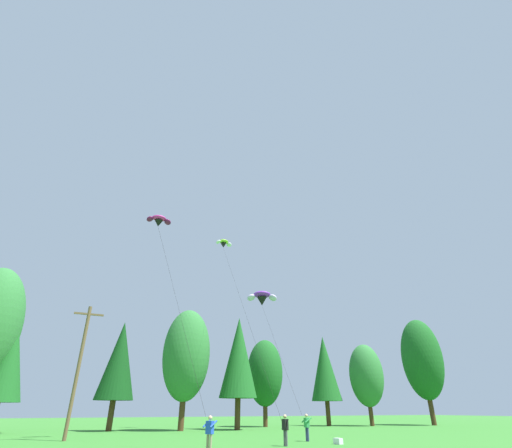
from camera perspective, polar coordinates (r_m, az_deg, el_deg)
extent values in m
cone|color=#19561E|center=(45.04, -33.55, -16.98)|extent=(3.75, 3.75, 7.24)
cylinder|color=#472D19|center=(45.11, -21.29, -25.58)|extent=(0.58, 0.58, 2.80)
cone|color=#0F3D14|center=(45.36, -20.13, -18.83)|extent=(3.97, 3.97, 7.98)
cylinder|color=#472D19|center=(43.79, -11.27, -26.56)|extent=(0.60, 0.60, 3.06)
ellipsoid|color=#2D7033|center=(44.13, -10.56, -18.92)|extent=(5.10, 5.10, 9.59)
cylinder|color=#472D19|center=(45.14, -2.84, -26.95)|extent=(0.60, 0.60, 3.07)
cone|color=#19561E|center=(45.46, -2.66, -19.50)|extent=(4.19, 4.19, 8.72)
cylinder|color=#472D19|center=(52.71, 1.44, -27.14)|extent=(0.56, 0.56, 2.61)
ellipsoid|color=#19561E|center=(52.89, 1.37, -21.68)|extent=(4.62, 4.62, 8.19)
cylinder|color=#472D19|center=(56.65, 10.95, -26.50)|extent=(0.59, 0.59, 2.97)
cone|color=#19561E|center=(56.89, 10.43, -20.75)|extent=(4.12, 4.12, 8.46)
cylinder|color=#472D19|center=(57.54, 17.16, -26.08)|extent=(0.56, 0.56, 2.57)
ellipsoid|color=#2D7033|center=(57.69, 16.47, -21.21)|extent=(4.57, 4.57, 8.05)
cylinder|color=#472D19|center=(62.73, 25.24, -24.37)|extent=(0.65, 0.65, 3.57)
ellipsoid|color=#19561E|center=(63.08, 24.00, -18.23)|extent=(5.64, 5.64, 11.18)
cylinder|color=brown|center=(32.73, -25.50, -19.33)|extent=(0.26, 0.26, 9.36)
cube|color=brown|center=(33.32, -24.12, -12.44)|extent=(2.20, 0.14, 0.14)
cylinder|color=gray|center=(21.93, -6.95, -30.32)|extent=(0.18, 0.18, 0.84)
cylinder|color=gray|center=(22.06, -7.41, -30.28)|extent=(0.18, 0.18, 0.84)
cube|color=blue|center=(21.96, -7.06, -28.43)|extent=(0.40, 0.45, 0.60)
sphere|color=tan|center=(21.95, -6.99, -27.28)|extent=(0.22, 0.22, 0.22)
cylinder|color=blue|center=(21.80, -6.49, -28.05)|extent=(0.50, 0.34, 0.35)
cylinder|color=blue|center=(22.11, -7.57, -27.97)|extent=(0.50, 0.34, 0.35)
cylinder|color=#4C4C51|center=(25.82, 4.67, -29.80)|extent=(0.14, 0.14, 0.84)
cylinder|color=#4C4C51|center=(25.98, 4.39, -29.79)|extent=(0.14, 0.14, 0.84)
cube|color=black|center=(25.87, 4.47, -28.20)|extent=(0.27, 0.40, 0.60)
sphere|color=tan|center=(25.86, 4.43, -27.23)|extent=(0.22, 0.22, 0.22)
cylinder|color=black|center=(25.67, 4.80, -28.15)|extent=(0.20, 0.10, 0.57)
cylinder|color=black|center=(26.07, 4.13, -28.14)|extent=(0.20, 0.10, 0.57)
cylinder|color=navy|center=(29.71, 7.94, -29.21)|extent=(0.14, 0.14, 0.84)
cylinder|color=navy|center=(29.88, 7.72, -29.20)|extent=(0.14, 0.14, 0.84)
cube|color=#2D8E47|center=(29.77, 7.73, -27.82)|extent=(0.26, 0.39, 0.60)
sphere|color=tan|center=(29.76, 7.68, -26.98)|extent=(0.22, 0.22, 0.22)
cylinder|color=#2D8E47|center=(29.56, 7.97, -27.51)|extent=(0.53, 0.11, 0.35)
cylinder|color=#2D8E47|center=(29.97, 7.46, -27.52)|extent=(0.53, 0.11, 0.35)
ellipsoid|color=#D12893|center=(35.46, -14.56, 0.84)|extent=(1.30, 0.89, 0.59)
ellipsoid|color=#66144C|center=(35.46, -13.34, 0.29)|extent=(0.75, 0.74, 0.71)
ellipsoid|color=#66144C|center=(35.28, -15.87, 0.75)|extent=(0.78, 0.75, 0.71)
cone|color=black|center=(35.32, -14.67, 0.08)|extent=(0.74, 0.74, 0.61)
cylinder|color=black|center=(27.66, -12.22, -10.54)|extent=(1.91, 10.92, 15.30)
ellipsoid|color=#93D633|center=(50.96, -4.93, -2.70)|extent=(1.48, 1.16, 0.64)
ellipsoid|color=white|center=(51.26, -4.13, -3.17)|extent=(0.90, 0.90, 0.76)
ellipsoid|color=white|center=(50.49, -5.76, -2.72)|extent=(0.77, 0.89, 0.76)
cone|color=black|center=(50.83, -5.00, -3.27)|extent=(0.88, 0.88, 0.65)
cylinder|color=black|center=(37.36, -2.20, -11.84)|extent=(3.46, 21.45, 20.37)
ellipsoid|color=purple|center=(46.90, 0.92, -10.72)|extent=(2.45, 2.02, 1.05)
ellipsoid|color=silver|center=(46.90, 2.57, -11.17)|extent=(1.33, 1.39, 1.23)
ellipsoid|color=silver|center=(46.75, -0.73, -11.15)|extent=(1.44, 1.41, 1.23)
cone|color=black|center=(46.80, 0.92, -11.72)|extent=(1.56, 1.56, 1.02)
cylinder|color=black|center=(37.79, 3.15, -18.01)|extent=(4.53, 15.41, 11.72)
cube|color=white|center=(27.77, 12.41, -29.63)|extent=(0.46, 0.58, 0.34)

